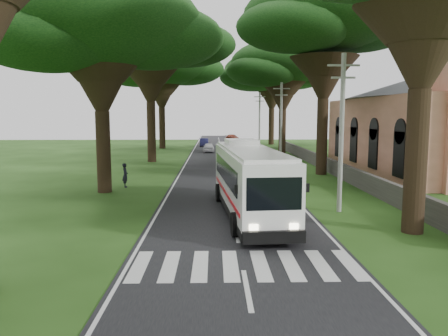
% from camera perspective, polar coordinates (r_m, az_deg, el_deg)
% --- Properties ---
extents(ground, '(140.00, 140.00, 0.00)m').
position_cam_1_polar(ground, '(16.71, 1.99, -10.36)').
color(ground, '#214213').
rests_on(ground, ground).
extents(road, '(8.00, 120.00, 0.04)m').
position_cam_1_polar(road, '(41.23, 0.01, 0.12)').
color(road, black).
rests_on(road, ground).
extents(crosswalk, '(8.00, 3.00, 0.01)m').
position_cam_1_polar(crosswalk, '(14.82, 2.44, -12.68)').
color(crosswalk, silver).
rests_on(crosswalk, ground).
extents(property_wall, '(0.35, 50.00, 1.20)m').
position_cam_1_polar(property_wall, '(41.37, 12.60, 0.79)').
color(property_wall, '#383533').
rests_on(property_wall, ground).
extents(church, '(14.00, 24.00, 11.60)m').
position_cam_1_polar(church, '(41.91, 25.51, 6.26)').
color(church, '#BF765D').
rests_on(church, ground).
extents(pole_near, '(1.60, 0.24, 8.00)m').
position_cam_1_polar(pole_near, '(22.86, 15.10, 4.76)').
color(pole_near, gray).
rests_on(pole_near, ground).
extents(pole_mid, '(1.60, 0.24, 8.00)m').
position_cam_1_polar(pole_mid, '(42.42, 7.47, 5.90)').
color(pole_mid, gray).
rests_on(pole_mid, ground).
extents(pole_far, '(1.60, 0.24, 8.00)m').
position_cam_1_polar(pole_far, '(62.26, 4.66, 6.29)').
color(pole_far, gray).
rests_on(pole_far, ground).
extents(tree_l_mida, '(12.92, 12.92, 13.22)m').
position_cam_1_polar(tree_l_mida, '(29.29, -15.98, 17.29)').
color(tree_l_mida, black).
rests_on(tree_l_mida, ground).
extents(tree_l_midb, '(14.86, 14.86, 15.98)m').
position_cam_1_polar(tree_l_midb, '(47.02, -9.71, 16.39)').
color(tree_l_midb, black).
rests_on(tree_l_midb, ground).
extents(tree_l_far, '(15.12, 15.12, 15.32)m').
position_cam_1_polar(tree_l_far, '(64.74, -8.22, 13.21)').
color(tree_l_far, black).
rests_on(tree_l_far, ground).
extents(tree_r_mida, '(13.20, 13.20, 15.59)m').
position_cam_1_polar(tree_r_mida, '(37.78, 13.09, 18.48)').
color(tree_r_mida, black).
rests_on(tree_r_mida, ground).
extents(tree_r_midb, '(12.72, 12.72, 13.93)m').
position_cam_1_polar(tree_r_midb, '(54.91, 7.76, 13.33)').
color(tree_r_midb, black).
rests_on(tree_r_midb, ground).
extents(tree_r_far, '(15.60, 15.60, 15.30)m').
position_cam_1_polar(tree_r_far, '(72.86, 6.30, 12.46)').
color(tree_r_far, black).
rests_on(tree_r_far, ground).
extents(coach_bus, '(3.34, 11.47, 3.33)m').
position_cam_1_polar(coach_bus, '(21.56, 3.31, -1.50)').
color(coach_bus, white).
rests_on(coach_bus, ground).
extents(distant_car_a, '(1.46, 3.59, 1.22)m').
position_cam_1_polar(distant_car_a, '(57.38, -2.01, 2.71)').
color(distant_car_a, silver).
rests_on(distant_car_a, road).
extents(distant_car_b, '(1.34, 3.72, 1.22)m').
position_cam_1_polar(distant_car_b, '(67.84, -2.61, 3.38)').
color(distant_car_b, navy).
rests_on(distant_car_b, road).
extents(distant_car_c, '(2.93, 4.57, 1.23)m').
position_cam_1_polar(distant_car_c, '(80.76, 1.06, 3.98)').
color(distant_car_c, maroon).
rests_on(distant_car_c, road).
extents(pedestrian, '(0.56, 0.70, 1.66)m').
position_cam_1_polar(pedestrian, '(30.67, -12.77, -0.93)').
color(pedestrian, black).
rests_on(pedestrian, ground).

